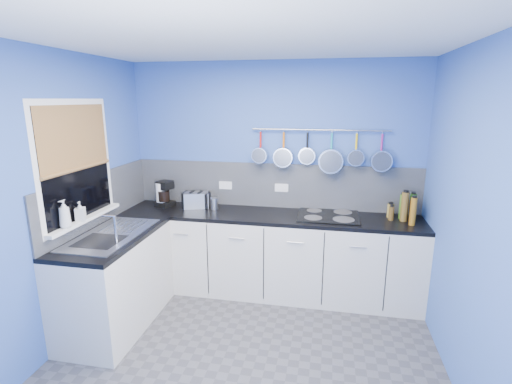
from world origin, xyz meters
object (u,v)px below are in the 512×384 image
(toaster, at_px, (196,200))
(canister, at_px, (214,203))
(soap_bottle_b, at_px, (80,211))
(paper_towel, at_px, (161,195))
(soap_bottle_a, at_px, (64,214))
(coffee_maker, at_px, (165,194))
(hob, at_px, (328,215))

(toaster, height_order, canister, toaster)
(soap_bottle_b, distance_m, paper_towel, 1.10)
(paper_towel, bearing_deg, toaster, 2.89)
(soap_bottle_a, relative_size, paper_towel, 0.88)
(toaster, bearing_deg, canister, -25.96)
(soap_bottle_a, xyz_separation_m, coffee_maker, (0.31, 1.25, -0.12))
(soap_bottle_b, xyz_separation_m, toaster, (0.68, 1.08, -0.15))
(paper_towel, height_order, coffee_maker, coffee_maker)
(coffee_maker, bearing_deg, toaster, 21.70)
(coffee_maker, relative_size, hob, 0.46)
(soap_bottle_a, distance_m, coffee_maker, 1.30)
(soap_bottle_b, height_order, coffee_maker, soap_bottle_b)
(soap_bottle_b, distance_m, canister, 1.40)
(canister, bearing_deg, coffee_maker, 179.77)
(soap_bottle_a, bearing_deg, hob, 29.76)
(soap_bottle_b, height_order, toaster, soap_bottle_b)
(toaster, bearing_deg, soap_bottle_b, -142.46)
(soap_bottle_a, relative_size, soap_bottle_b, 1.39)
(paper_towel, bearing_deg, hob, -0.55)
(soap_bottle_b, height_order, paper_towel, soap_bottle_b)
(soap_bottle_b, bearing_deg, toaster, 57.52)
(hob, bearing_deg, canister, 179.27)
(toaster, bearing_deg, paper_towel, 162.90)
(coffee_maker, height_order, hob, coffee_maker)
(soap_bottle_a, bearing_deg, paper_towel, 77.60)
(paper_towel, distance_m, toaster, 0.41)
(toaster, bearing_deg, coffee_maker, 163.14)
(canister, bearing_deg, toaster, 174.03)
(soap_bottle_b, height_order, canister, soap_bottle_b)
(coffee_maker, distance_m, toaster, 0.38)
(paper_towel, height_order, toaster, paper_towel)
(soap_bottle_b, distance_m, toaster, 1.28)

